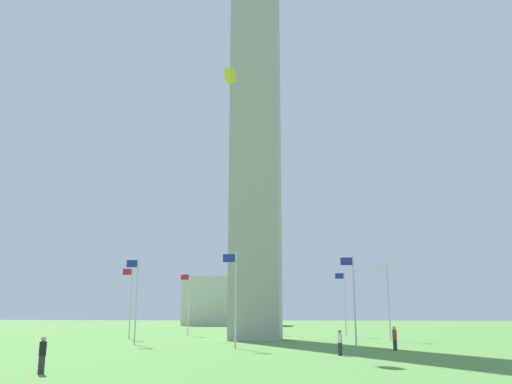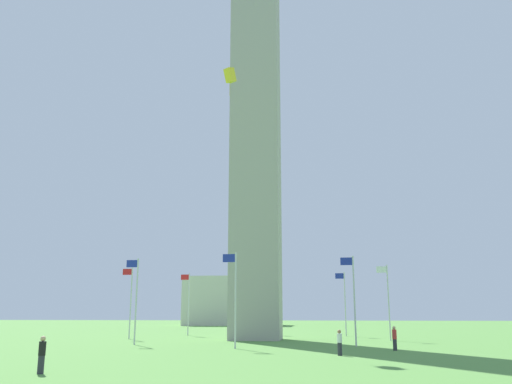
{
  "view_description": "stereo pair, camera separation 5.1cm",
  "coord_description": "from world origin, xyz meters",
  "px_view_note": "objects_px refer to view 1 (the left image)",
  "views": [
    {
      "loc": [
        -6.68,
        55.25,
        2.72
      ],
      "look_at": [
        0.0,
        0.0,
        15.28
      ],
      "focal_mm": 37.46,
      "sensor_mm": 36.0,
      "label": 1
    },
    {
      "loc": [
        -6.73,
        55.25,
        2.72
      ],
      "look_at": [
        0.0,
        0.0,
        15.28
      ],
      "focal_mm": 37.46,
      "sensor_mm": 36.0,
      "label": 2
    }
  ],
  "objects_px": {
    "flagpole_e": "(235,295)",
    "person_red_shirt": "(395,338)",
    "person_black_shirt": "(42,355)",
    "person_white_shirt": "(340,343)",
    "kite_yellow_box": "(230,75)",
    "flagpole_s": "(388,298)",
    "flagpole_sw": "(344,300)",
    "flagpole_w": "(268,301)",
    "flagpole_ne": "(136,296)",
    "flagpole_se": "(354,296)",
    "flagpole_nw": "(188,301)",
    "obelisk_monument": "(256,124)",
    "distant_building": "(230,301)",
    "flagpole_n": "(130,299)"
  },
  "relations": [
    {
      "from": "flagpole_nw",
      "to": "flagpole_se",
      "type": "bearing_deg",
      "value": 135.0
    },
    {
      "from": "flagpole_sw",
      "to": "kite_yellow_box",
      "type": "relative_size",
      "value": 2.62
    },
    {
      "from": "flagpole_w",
      "to": "flagpole_nw",
      "type": "bearing_deg",
      "value": 22.5
    },
    {
      "from": "flagpole_sw",
      "to": "flagpole_n",
      "type": "bearing_deg",
      "value": 22.5
    },
    {
      "from": "flagpole_e",
      "to": "flagpole_w",
      "type": "distance_m",
      "value": 26.56
    },
    {
      "from": "flagpole_ne",
      "to": "distant_building",
      "type": "height_order",
      "value": "distant_building"
    },
    {
      "from": "flagpole_w",
      "to": "flagpole_s",
      "type": "bearing_deg",
      "value": 135.0
    },
    {
      "from": "person_red_shirt",
      "to": "person_black_shirt",
      "type": "relative_size",
      "value": 1.04
    },
    {
      "from": "flagpole_ne",
      "to": "person_black_shirt",
      "type": "bearing_deg",
      "value": 98.96
    },
    {
      "from": "flagpole_s",
      "to": "flagpole_w",
      "type": "distance_m",
      "value": 18.78
    },
    {
      "from": "flagpole_e",
      "to": "person_red_shirt",
      "type": "distance_m",
      "value": 12.42
    },
    {
      "from": "flagpole_se",
      "to": "obelisk_monument",
      "type": "bearing_deg",
      "value": -45.2
    },
    {
      "from": "flagpole_s",
      "to": "person_black_shirt",
      "type": "distance_m",
      "value": 36.91
    },
    {
      "from": "flagpole_n",
      "to": "distant_building",
      "type": "height_order",
      "value": "distant_building"
    },
    {
      "from": "flagpole_se",
      "to": "flagpole_w",
      "type": "height_order",
      "value": "same"
    },
    {
      "from": "flagpole_ne",
      "to": "flagpole_se",
      "type": "distance_m",
      "value": 18.78
    },
    {
      "from": "person_white_shirt",
      "to": "flagpole_e",
      "type": "bearing_deg",
      "value": 27.21
    },
    {
      "from": "flagpole_s",
      "to": "flagpole_w",
      "type": "relative_size",
      "value": 1.0
    },
    {
      "from": "flagpole_e",
      "to": "flagpole_nw",
      "type": "distance_m",
      "value": 24.54
    },
    {
      "from": "flagpole_nw",
      "to": "obelisk_monument",
      "type": "bearing_deg",
      "value": 135.2
    },
    {
      "from": "flagpole_n",
      "to": "flagpole_se",
      "type": "xyz_separation_m",
      "value": [
        -22.67,
        9.39,
        0.0
      ]
    },
    {
      "from": "flagpole_s",
      "to": "person_red_shirt",
      "type": "distance_m",
      "value": 14.4
    },
    {
      "from": "flagpole_w",
      "to": "distant_building",
      "type": "height_order",
      "value": "distant_building"
    },
    {
      "from": "flagpole_ne",
      "to": "flagpole_e",
      "type": "height_order",
      "value": "same"
    },
    {
      "from": "person_red_shirt",
      "to": "distant_building",
      "type": "bearing_deg",
      "value": 5.28
    },
    {
      "from": "person_red_shirt",
      "to": "distant_building",
      "type": "relative_size",
      "value": 0.09
    },
    {
      "from": "flagpole_ne",
      "to": "flagpole_e",
      "type": "distance_m",
      "value": 10.17
    },
    {
      "from": "flagpole_s",
      "to": "flagpole_sw",
      "type": "distance_m",
      "value": 10.17
    },
    {
      "from": "flagpole_n",
      "to": "person_white_shirt",
      "type": "height_order",
      "value": "flagpole_n"
    },
    {
      "from": "flagpole_s",
      "to": "distant_building",
      "type": "bearing_deg",
      "value": -66.74
    },
    {
      "from": "flagpole_n",
      "to": "person_black_shirt",
      "type": "bearing_deg",
      "value": 103.2
    },
    {
      "from": "flagpole_e",
      "to": "distant_building",
      "type": "distance_m",
      "value": 75.28
    },
    {
      "from": "flagpole_s",
      "to": "flagpole_nw",
      "type": "relative_size",
      "value": 1.0
    },
    {
      "from": "flagpole_s",
      "to": "person_red_shirt",
      "type": "bearing_deg",
      "value": 84.65
    },
    {
      "from": "obelisk_monument",
      "to": "flagpole_w",
      "type": "relative_size",
      "value": 6.23
    },
    {
      "from": "flagpole_n",
      "to": "flagpole_s",
      "type": "distance_m",
      "value": 26.56
    },
    {
      "from": "person_white_shirt",
      "to": "flagpole_s",
      "type": "bearing_deg",
      "value": -41.7
    },
    {
      "from": "kite_yellow_box",
      "to": "flagpole_s",
      "type": "bearing_deg",
      "value": -148.27
    },
    {
      "from": "flagpole_ne",
      "to": "person_red_shirt",
      "type": "distance_m",
      "value": 22.09
    },
    {
      "from": "obelisk_monument",
      "to": "flagpole_sw",
      "type": "height_order",
      "value": "obelisk_monument"
    },
    {
      "from": "flagpole_w",
      "to": "flagpole_sw",
      "type": "bearing_deg",
      "value": 157.5
    },
    {
      "from": "flagpole_e",
      "to": "person_red_shirt",
      "type": "height_order",
      "value": "flagpole_e"
    },
    {
      "from": "flagpole_se",
      "to": "person_red_shirt",
      "type": "bearing_deg",
      "value": 119.38
    },
    {
      "from": "obelisk_monument",
      "to": "distant_building",
      "type": "bearing_deg",
      "value": -77.99
    },
    {
      "from": "person_black_shirt",
      "to": "person_white_shirt",
      "type": "height_order",
      "value": "person_black_shirt"
    },
    {
      "from": "flagpole_e",
      "to": "flagpole_s",
      "type": "relative_size",
      "value": 1.0
    },
    {
      "from": "flagpole_ne",
      "to": "flagpole_e",
      "type": "xyz_separation_m",
      "value": [
        -9.39,
        3.89,
        0.0
      ]
    },
    {
      "from": "flagpole_se",
      "to": "flagpole_sw",
      "type": "bearing_deg",
      "value": -90.0
    },
    {
      "from": "flagpole_sw",
      "to": "flagpole_w",
      "type": "xyz_separation_m",
      "value": [
        9.39,
        -3.89,
        0.0
      ]
    },
    {
      "from": "person_white_shirt",
      "to": "flagpole_nw",
      "type": "bearing_deg",
      "value": 5.25
    }
  ]
}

